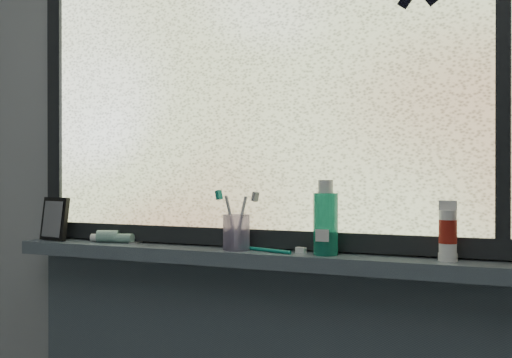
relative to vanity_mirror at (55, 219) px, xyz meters
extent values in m
cube|color=#9EA3A8|center=(0.73, 0.09, 0.16)|extent=(3.00, 0.01, 2.50)
cube|color=#4A5762|center=(0.73, 0.01, -0.09)|extent=(1.62, 0.14, 0.04)
cube|color=silver|center=(0.73, 0.06, 0.44)|extent=(1.50, 0.01, 1.00)
cube|color=black|center=(0.73, 0.06, -0.04)|extent=(1.60, 0.03, 0.05)
cube|color=black|center=(-0.05, 0.06, 0.44)|extent=(0.05, 0.03, 1.10)
cube|color=black|center=(1.33, 0.06, 0.44)|extent=(0.03, 0.03, 1.00)
cube|color=black|center=(0.00, 0.00, 0.00)|extent=(0.12, 0.07, 0.14)
cylinder|color=#A292C1|center=(0.64, 0.00, -0.02)|extent=(0.10, 0.10, 0.10)
cylinder|color=#1D9978|center=(0.90, 0.00, 0.03)|extent=(0.09, 0.09, 0.16)
cylinder|color=silver|center=(1.21, 0.01, 0.01)|extent=(0.04, 0.04, 0.11)
camera|label=1|loc=(1.31, -1.45, 0.14)|focal=40.00mm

